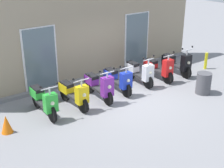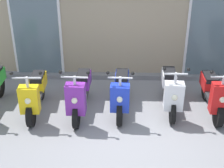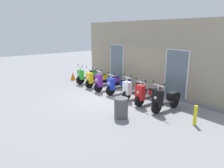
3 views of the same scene
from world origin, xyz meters
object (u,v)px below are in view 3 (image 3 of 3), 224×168
object	(u,v)px
scooter_green	(88,75)
curb_bollard	(195,115)
trash_bin	(121,108)
scooter_purple	(107,81)
scooter_yellow	(97,79)
scooter_red	(148,94)
traffic_cone	(73,76)
scooter_white	(134,89)
scooter_black	(166,99)
scooter_blue	(119,85)

from	to	relation	value
scooter_green	curb_bollard	size ratio (longest dim) A/B	2.34
trash_bin	scooter_purple	bearing A→B (deg)	151.11
scooter_yellow	scooter_red	size ratio (longest dim) A/B	1.00
scooter_purple	traffic_cone	world-z (taller)	scooter_purple
trash_bin	curb_bollard	bearing A→B (deg)	36.96
scooter_white	traffic_cone	world-z (taller)	scooter_white
scooter_green	scooter_yellow	world-z (taller)	scooter_green
scooter_green	traffic_cone	bearing A→B (deg)	-164.74
traffic_cone	scooter_black	bearing A→B (deg)	2.93
scooter_yellow	scooter_white	xyz separation A→B (m)	(2.89, 0.17, 0.03)
scooter_blue	trash_bin	world-z (taller)	scooter_blue
scooter_blue	trash_bin	bearing A→B (deg)	-38.80
scooter_white	trash_bin	size ratio (longest dim) A/B	2.06
scooter_white	scooter_black	bearing A→B (deg)	-3.21
scooter_yellow	scooter_white	bearing A→B (deg)	3.33
scooter_black	traffic_cone	size ratio (longest dim) A/B	3.10
scooter_green	curb_bollard	bearing A→B (deg)	-2.18
scooter_green	curb_bollard	world-z (taller)	scooter_green
scooter_green	scooter_yellow	bearing A→B (deg)	-3.05
scooter_yellow	traffic_cone	distance (m)	2.32
scooter_yellow	curb_bollard	size ratio (longest dim) A/B	2.23
scooter_white	traffic_cone	bearing A→B (deg)	-174.87
scooter_white	scooter_black	size ratio (longest dim) A/B	0.96
scooter_green	scooter_black	world-z (taller)	scooter_black
trash_bin	scooter_white	bearing A→B (deg)	123.02
scooter_red	trash_bin	size ratio (longest dim) A/B	2.08
scooter_white	curb_bollard	xyz separation A→B (m)	(3.32, -0.39, -0.14)
scooter_purple	trash_bin	bearing A→B (deg)	-28.89
scooter_blue	traffic_cone	bearing A→B (deg)	-174.53
scooter_green	scooter_purple	bearing A→B (deg)	-1.95
curb_bollard	trash_bin	xyz separation A→B (m)	(-2.06, -1.55, 0.03)
scooter_red	traffic_cone	xyz separation A→B (m)	(-6.08, -0.38, -0.20)
scooter_green	trash_bin	world-z (taller)	scooter_green
scooter_white	scooter_black	xyz separation A→B (m)	(1.86, -0.10, -0.01)
scooter_yellow	scooter_blue	distance (m)	1.83
scooter_purple	scooter_white	distance (m)	1.93
scooter_green	trash_bin	bearing A→B (deg)	-19.49
scooter_purple	scooter_red	xyz separation A→B (m)	(2.82, 0.10, -0.03)
scooter_yellow	scooter_black	size ratio (longest dim) A/B	0.97
trash_bin	scooter_black	bearing A→B (deg)	71.77
scooter_red	traffic_cone	distance (m)	6.09
scooter_purple	trash_bin	world-z (taller)	scooter_purple
scooter_yellow	trash_bin	size ratio (longest dim) A/B	2.08
scooter_white	scooter_red	xyz separation A→B (m)	(0.90, -0.08, -0.03)
curb_bollard	trash_bin	size ratio (longest dim) A/B	0.93
scooter_red	traffic_cone	world-z (taller)	scooter_red
scooter_purple	scooter_white	xyz separation A→B (m)	(1.93, 0.18, -0.00)
scooter_purple	scooter_red	bearing A→B (deg)	1.98
scooter_red	scooter_green	bearing A→B (deg)	-179.63
scooter_red	curb_bollard	xyz separation A→B (m)	(2.42, -0.31, -0.11)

